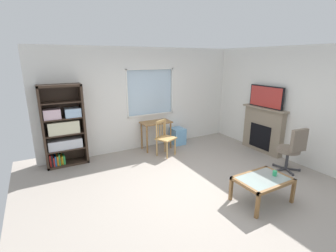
# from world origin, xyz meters

# --- Properties ---
(ground) EXTENTS (6.38, 6.01, 0.02)m
(ground) POSITION_xyz_m (0.00, 0.00, -0.01)
(ground) COLOR #9E9389
(wall_back_with_window) EXTENTS (5.38, 0.15, 2.67)m
(wall_back_with_window) POSITION_xyz_m (-0.02, 2.51, 1.32)
(wall_back_with_window) COLOR silver
(wall_back_with_window) RESTS_ON ground
(wall_right) EXTENTS (0.12, 5.21, 2.67)m
(wall_right) POSITION_xyz_m (2.75, 0.00, 1.34)
(wall_right) COLOR silver
(wall_right) RESTS_ON ground
(bookshelf) EXTENTS (0.90, 0.38, 1.85)m
(bookshelf) POSITION_xyz_m (-2.06, 2.27, 0.87)
(bookshelf) COLOR #38281E
(bookshelf) RESTS_ON ground
(desk_under_window) EXTENTS (0.80, 0.46, 0.76)m
(desk_under_window) POSITION_xyz_m (0.22, 2.16, 0.62)
(desk_under_window) COLOR olive
(desk_under_window) RESTS_ON ground
(wooden_chair) EXTENTS (0.55, 0.54, 0.90)m
(wooden_chair) POSITION_xyz_m (0.21, 1.64, 0.46)
(wooden_chair) COLOR tan
(wooden_chair) RESTS_ON ground
(plastic_drawer_unit) EXTENTS (0.35, 0.40, 0.46)m
(plastic_drawer_unit) POSITION_xyz_m (0.93, 2.21, 0.23)
(plastic_drawer_unit) COLOR #72ADDB
(plastic_drawer_unit) RESTS_ON ground
(fireplace) EXTENTS (0.26, 1.25, 1.18)m
(fireplace) POSITION_xyz_m (2.59, 0.65, 0.59)
(fireplace) COLOR gray
(fireplace) RESTS_ON ground
(tv) EXTENTS (0.06, 0.98, 0.55)m
(tv) POSITION_xyz_m (2.58, 0.65, 1.45)
(tv) COLOR black
(tv) RESTS_ON fireplace
(office_chair) EXTENTS (0.57, 0.58, 1.00)m
(office_chair) POSITION_xyz_m (2.13, -0.51, 0.55)
(office_chair) COLOR #7A6B5B
(office_chair) RESTS_ON ground
(coffee_table) EXTENTS (0.91, 0.63, 0.44)m
(coffee_table) POSITION_xyz_m (0.67, -1.00, 0.37)
(coffee_table) COLOR #8C9E99
(coffee_table) RESTS_ON ground
(sippy_cup) EXTENTS (0.07, 0.07, 0.09)m
(sippy_cup) POSITION_xyz_m (0.92, -1.04, 0.48)
(sippy_cup) COLOR #33B770
(sippy_cup) RESTS_ON coffee_table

